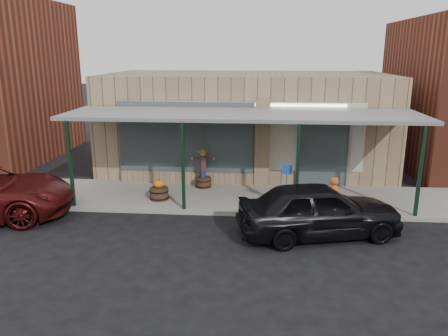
# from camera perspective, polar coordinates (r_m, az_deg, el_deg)

# --- Properties ---
(ground) EXTENTS (120.00, 120.00, 0.00)m
(ground) POSITION_cam_1_polar(r_m,az_deg,el_deg) (12.22, 1.48, -9.74)
(ground) COLOR black
(ground) RESTS_ON ground
(sidewalk) EXTENTS (40.00, 3.20, 0.15)m
(sidewalk) POSITION_cam_1_polar(r_m,az_deg,el_deg) (15.54, 2.27, -3.94)
(sidewalk) COLOR gray
(sidewalk) RESTS_ON ground
(storefront) EXTENTS (12.00, 6.25, 4.20)m
(storefront) POSITION_cam_1_polar(r_m,az_deg,el_deg) (19.50, 2.94, 6.05)
(storefront) COLOR #997F5E
(storefront) RESTS_ON ground
(awning) EXTENTS (12.00, 3.00, 3.04)m
(awning) POSITION_cam_1_polar(r_m,az_deg,el_deg) (14.81, 2.38, 6.81)
(awning) COLOR slate
(awning) RESTS_ON ground
(block_buildings_near) EXTENTS (61.00, 8.00, 8.00)m
(block_buildings_near) POSITION_cam_1_polar(r_m,az_deg,el_deg) (20.38, 8.86, 11.02)
(block_buildings_near) COLOR brown
(block_buildings_near) RESTS_ON ground
(barrel_scarecrow) EXTENTS (0.91, 0.60, 1.50)m
(barrel_scarecrow) POSITION_cam_1_polar(r_m,az_deg,el_deg) (16.38, -2.73, -0.83)
(barrel_scarecrow) COLOR #49311D
(barrel_scarecrow) RESTS_ON sidewalk
(barrel_pumpkin) EXTENTS (0.68, 0.68, 0.75)m
(barrel_pumpkin) POSITION_cam_1_polar(r_m,az_deg,el_deg) (15.24, -8.47, -3.13)
(barrel_pumpkin) COLOR #49311D
(barrel_pumpkin) RESTS_ON sidewalk
(handicap_sign) EXTENTS (0.31, 0.08, 1.49)m
(handicap_sign) POSITION_cam_1_polar(r_m,az_deg,el_deg) (14.10, 8.19, -1.67)
(handicap_sign) COLOR gray
(handicap_sign) RESTS_ON sidewalk
(parked_sedan) EXTENTS (4.90, 2.88, 1.56)m
(parked_sedan) POSITION_cam_1_polar(r_m,az_deg,el_deg) (12.68, 12.32, -5.33)
(parked_sedan) COLOR black
(parked_sedan) RESTS_ON ground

